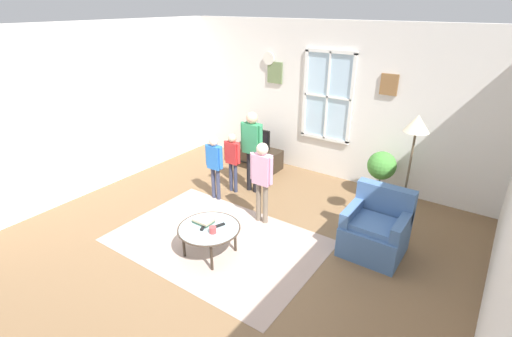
% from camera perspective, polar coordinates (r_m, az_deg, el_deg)
% --- Properties ---
extents(ground_plane, '(6.58, 6.38, 0.02)m').
position_cam_1_polar(ground_plane, '(5.32, -4.00, -11.55)').
color(ground_plane, brown).
extents(back_wall, '(5.98, 0.17, 2.81)m').
position_cam_1_polar(back_wall, '(7.06, 10.96, 9.90)').
color(back_wall, silver).
rests_on(back_wall, ground_plane).
extents(side_wall_left, '(0.12, 5.78, 2.81)m').
position_cam_1_polar(side_wall_left, '(6.91, -24.74, 7.79)').
color(side_wall_left, silver).
rests_on(side_wall_left, ground_plane).
extents(area_rug, '(2.86, 1.94, 0.01)m').
position_cam_1_polar(area_rug, '(5.40, -5.89, -10.86)').
color(area_rug, tan).
rests_on(area_rug, ground_plane).
extents(tv_stand, '(1.02, 0.45, 0.39)m').
position_cam_1_polar(tv_stand, '(7.59, 0.06, 1.69)').
color(tv_stand, '#2D2319').
rests_on(tv_stand, ground_plane).
extents(television, '(0.61, 0.08, 0.41)m').
position_cam_1_polar(television, '(7.44, 0.05, 4.64)').
color(television, '#4C4C4C').
rests_on(television, tv_stand).
extents(armchair, '(0.76, 0.74, 0.87)m').
position_cam_1_polar(armchair, '(5.25, 17.71, -8.88)').
color(armchair, '#476B9E').
rests_on(armchair, ground_plane).
extents(coffee_table, '(0.82, 0.82, 0.41)m').
position_cam_1_polar(coffee_table, '(4.96, -7.14, -9.12)').
color(coffee_table, '#99B2B7').
rests_on(coffee_table, ground_plane).
extents(book_stack, '(0.26, 0.18, 0.06)m').
position_cam_1_polar(book_stack, '(5.04, -7.99, -7.86)').
color(book_stack, '#335543').
rests_on(book_stack, coffee_table).
extents(cup, '(0.09, 0.09, 0.09)m').
position_cam_1_polar(cup, '(4.82, -6.58, -9.24)').
color(cup, '#BF3F3F').
rests_on(cup, coffee_table).
extents(remote_near_books, '(0.09, 0.14, 0.02)m').
position_cam_1_polar(remote_near_books, '(4.96, -5.53, -8.56)').
color(remote_near_books, black).
rests_on(remote_near_books, coffee_table).
extents(remote_near_cup, '(0.09, 0.15, 0.02)m').
position_cam_1_polar(remote_near_cup, '(4.94, -8.01, -8.82)').
color(remote_near_cup, black).
rests_on(remote_near_cup, coffee_table).
extents(person_red_shirt, '(0.32, 0.15, 1.07)m').
position_cam_1_polar(person_red_shirt, '(6.41, -3.57, 1.89)').
color(person_red_shirt, '#333851').
rests_on(person_red_shirt, ground_plane).
extents(person_blue_shirt, '(0.33, 0.15, 1.11)m').
position_cam_1_polar(person_blue_shirt, '(6.18, -6.30, 1.17)').
color(person_blue_shirt, '#333851').
rests_on(person_blue_shirt, ground_plane).
extents(person_green_shirt, '(0.43, 0.20, 1.44)m').
position_cam_1_polar(person_green_shirt, '(6.34, -0.59, 3.90)').
color(person_green_shirt, black).
rests_on(person_green_shirt, ground_plane).
extents(person_pink_shirt, '(0.38, 0.17, 1.27)m').
position_cam_1_polar(person_pink_shirt, '(5.43, 0.93, -0.84)').
color(person_pink_shirt, '#726656').
rests_on(person_pink_shirt, ground_plane).
extents(potted_plant_by_window, '(0.47, 0.47, 0.85)m').
position_cam_1_polar(potted_plant_by_window, '(6.52, 18.50, 0.04)').
color(potted_plant_by_window, '#4C565B').
rests_on(potted_plant_by_window, ground_plane).
extents(floor_lamp, '(0.32, 0.32, 1.80)m').
position_cam_1_polar(floor_lamp, '(5.18, 22.97, 4.43)').
color(floor_lamp, black).
rests_on(floor_lamp, ground_plane).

